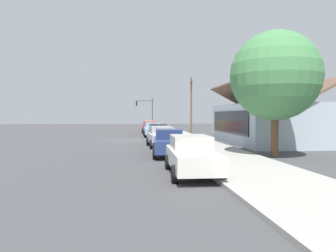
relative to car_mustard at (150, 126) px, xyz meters
name	(u,v)px	position (x,y,z in m)	size (l,w,h in m)	color
ground_plane	(128,140)	(16.92, -2.89, -0.82)	(120.00, 120.00, 0.00)	#424244
sidewalk_curb	(185,139)	(16.92, 2.71, -0.74)	(60.00, 4.20, 0.16)	#A3A099
car_mustard	(150,126)	(0.00, 0.00, 0.00)	(4.72, 2.03, 1.59)	gold
car_cherry	(150,127)	(5.69, -0.22, 0.00)	(4.51, 2.13, 1.59)	red
car_skyblue	(152,129)	(11.57, -0.25, 0.00)	(4.59, 2.02, 1.59)	#8CB7E0
car_charcoal	(158,132)	(17.58, -0.06, 0.00)	(4.81, 2.27, 1.59)	#2D3035
car_silver	(161,136)	(23.67, -0.28, 0.00)	(4.51, 2.17, 1.59)	silver
car_navy	(169,142)	(29.08, -0.26, 0.00)	(4.88, 2.17, 1.59)	navy
car_ivory	(192,155)	(35.41, 0.00, 0.00)	(4.87, 2.05, 1.59)	silver
storefront_building	(266,122)	(21.50, 9.09, 1.01)	(12.68, 6.96, 5.27)	#ADBCC6
shade_tree	(275,76)	(30.51, 5.78, 3.90)	(5.18, 5.18, 7.32)	brown
traffic_light_main	(146,109)	(-4.84, -0.35, 2.68)	(0.37, 2.79, 5.20)	#383833
utility_pole_wooden	(191,104)	(5.62, 5.31, 3.11)	(1.80, 0.24, 7.50)	brown
fire_hydrant_red	(164,131)	(9.60, 1.31, -0.32)	(0.22, 0.22, 0.71)	red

